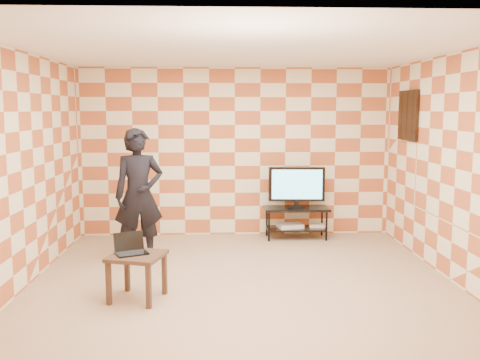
# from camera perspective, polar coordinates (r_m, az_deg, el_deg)

# --- Properties ---
(floor) EXTENTS (5.00, 5.00, 0.00)m
(floor) POSITION_cam_1_polar(r_m,az_deg,el_deg) (6.43, 0.23, -10.92)
(floor) COLOR #A08569
(floor) RESTS_ON ground
(wall_back) EXTENTS (5.00, 0.02, 2.70)m
(wall_back) POSITION_cam_1_polar(r_m,az_deg,el_deg) (8.63, -0.55, 2.97)
(wall_back) COLOR beige
(wall_back) RESTS_ON ground
(wall_front) EXTENTS (5.00, 0.02, 2.70)m
(wall_front) POSITION_cam_1_polar(r_m,az_deg,el_deg) (3.67, 2.09, -3.26)
(wall_front) COLOR beige
(wall_front) RESTS_ON ground
(wall_left) EXTENTS (0.02, 5.00, 2.70)m
(wall_left) POSITION_cam_1_polar(r_m,az_deg,el_deg) (6.52, -22.29, 0.93)
(wall_left) COLOR beige
(wall_left) RESTS_ON ground
(wall_right) EXTENTS (0.02, 5.00, 2.70)m
(wall_right) POSITION_cam_1_polar(r_m,az_deg,el_deg) (6.74, 22.01, 1.14)
(wall_right) COLOR beige
(wall_right) RESTS_ON ground
(ceiling) EXTENTS (5.00, 5.00, 0.02)m
(ceiling) POSITION_cam_1_polar(r_m,az_deg,el_deg) (6.14, 0.25, 13.74)
(ceiling) COLOR white
(ceiling) RESTS_ON wall_back
(wall_art) EXTENTS (0.04, 0.72, 0.72)m
(wall_art) POSITION_cam_1_polar(r_m,az_deg,el_deg) (8.13, 17.49, 6.58)
(wall_art) COLOR black
(wall_art) RESTS_ON wall_right
(tv_stand) EXTENTS (1.02, 0.46, 0.50)m
(tv_stand) POSITION_cam_1_polar(r_m,az_deg,el_deg) (8.52, 6.01, -3.81)
(tv_stand) COLOR black
(tv_stand) RESTS_ON floor
(tv) EXTENTS (0.88, 0.18, 0.64)m
(tv) POSITION_cam_1_polar(r_m,az_deg,el_deg) (8.44, 6.06, -0.55)
(tv) COLOR black
(tv) RESTS_ON tv_stand
(dvd_player) EXTENTS (0.43, 0.34, 0.06)m
(dvd_player) POSITION_cam_1_polar(r_m,az_deg,el_deg) (8.54, 5.36, -4.88)
(dvd_player) COLOR silver
(dvd_player) RESTS_ON tv_stand
(game_console) EXTENTS (0.25, 0.19, 0.05)m
(game_console) POSITION_cam_1_polar(r_m,az_deg,el_deg) (8.63, 8.18, -4.83)
(game_console) COLOR silver
(game_console) RESTS_ON tv_stand
(side_table) EXTENTS (0.66, 0.66, 0.50)m
(side_table) POSITION_cam_1_polar(r_m,az_deg,el_deg) (5.89, -10.94, -8.61)
(side_table) COLOR #311E16
(side_table) RESTS_ON floor
(laptop) EXTENTS (0.40, 0.37, 0.22)m
(laptop) POSITION_cam_1_polar(r_m,az_deg,el_deg) (5.92, -11.60, -7.17)
(laptop) COLOR black
(laptop) RESTS_ON side_table
(person) EXTENTS (0.75, 0.60, 1.79)m
(person) POSITION_cam_1_polar(r_m,az_deg,el_deg) (7.27, -10.73, -1.62)
(person) COLOR black
(person) RESTS_ON floor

